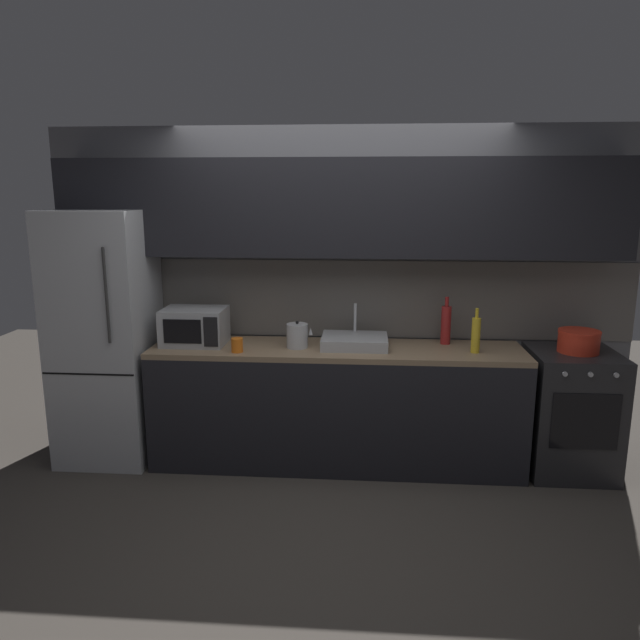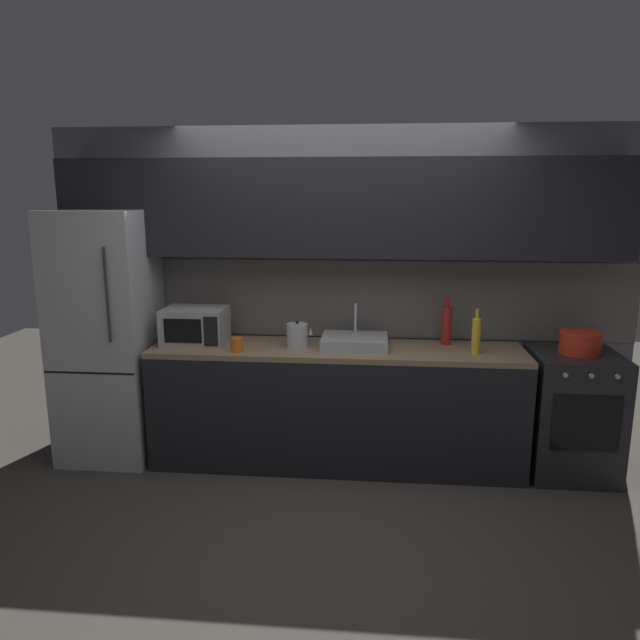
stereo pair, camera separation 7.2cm
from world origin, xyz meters
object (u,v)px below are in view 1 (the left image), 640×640
Objects in this scene: mug_orange at (237,345)px; kettle at (297,336)px; oven_range at (570,412)px; cooking_pot at (579,341)px; wine_bottle_red at (446,324)px; microwave at (195,326)px; wine_bottle_yellow at (476,335)px; refrigerator at (106,337)px.

kettle is at bearing 21.03° from mug_orange.
cooking_pot is at bearing 4.98° from oven_range.
wine_bottle_red is at bearing 169.17° from oven_range.
wine_bottle_red is (1.87, 0.15, 0.01)m from microwave.
wine_bottle_yellow is at bearing -1.85° from kettle.
microwave reaches higher than mug_orange.
kettle reaches higher than oven_range.
wine_bottle_red is at bearing 4.64° from microwave.
wine_bottle_red is at bearing 13.29° from mug_orange.
kettle is (0.77, -0.05, -0.05)m from microwave.
refrigerator is 9.43× the size of kettle.
microwave is at bearing 177.59° from wine_bottle_yellow.
refrigerator is 4.11× the size of microwave.
wine_bottle_red reaches higher than cooking_pot.
oven_range is at bearing -0.02° from refrigerator.
wine_bottle_red is at bearing 126.89° from wine_bottle_yellow.
mug_orange is at bearing -166.71° from wine_bottle_red.
mug_orange is at bearing -175.61° from oven_range.
wine_bottle_yellow is (1.27, -0.04, 0.04)m from kettle.
mug_orange is at bearing -176.00° from wine_bottle_yellow.
microwave is 1.44× the size of wine_bottle_yellow.
oven_range is at bearing 0.74° from kettle.
oven_range is 0.92m from wine_bottle_yellow.
wine_bottle_yellow is at bearing 4.00° from mug_orange.
oven_range is (3.44, -0.00, -0.49)m from refrigerator.
microwave is (0.68, 0.02, 0.09)m from refrigerator.
cooking_pot is at bearing 4.40° from mug_orange.
oven_range is 2.82m from microwave.
refrigerator is at bearing -176.18° from wine_bottle_red.
cooking_pot reaches higher than oven_range.
microwave is at bearing 179.59° from oven_range.
wine_bottle_yellow is 3.15× the size of mug_orange.
refrigerator is 2.55m from wine_bottle_red.
wine_bottle_yellow is (2.72, -0.07, 0.09)m from refrigerator.
refrigerator is at bearing -180.00° from cooking_pot.
mug_orange is (-0.41, -0.16, -0.04)m from kettle.
cooking_pot is at bearing 5.30° from wine_bottle_yellow.
refrigerator reaches higher than kettle.
wine_bottle_yellow is at bearing -2.41° from microwave.
kettle is (1.45, -0.03, 0.04)m from refrigerator.
refrigerator is 2.10× the size of oven_range.
mug_orange is (-2.40, -0.18, 0.50)m from oven_range.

